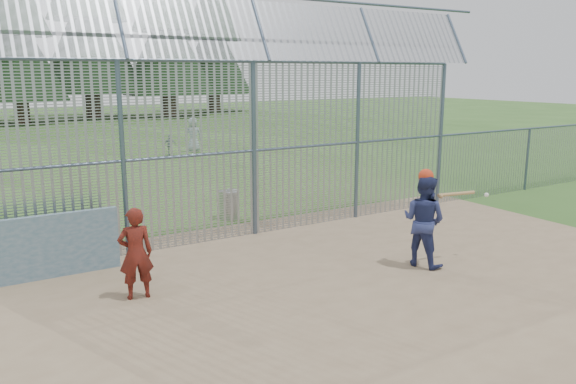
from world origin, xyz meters
TOP-DOWN VIEW (x-y plane):
  - ground at (0.00, 0.00)m, footprint 120.00×120.00m
  - dirt_infield at (0.00, -0.50)m, footprint 14.00×10.00m
  - dugout_wall at (-4.60, 2.90)m, footprint 2.50×0.12m
  - batter at (1.79, -0.17)m, footprint 0.92×1.05m
  - onlooker at (-3.52, 1.11)m, footprint 0.62×0.45m
  - bg_kid_standing at (4.12, 17.56)m, footprint 0.84×0.58m
  - bg_kid_seated at (2.76, 17.02)m, footprint 0.60×0.49m
  - batting_gear at (1.92, -0.20)m, footprint 1.64×0.46m
  - trash_can at (0.12, 5.15)m, footprint 0.56×0.56m
  - backstop_fence at (1.81, 3.43)m, footprint 20.09×0.81m

SIDE VIEW (x-z plane):
  - ground at x=0.00m, z-range 0.00..0.00m
  - dirt_infield at x=0.00m, z-range 0.00..0.02m
  - trash_can at x=0.12m, z-range -0.03..0.79m
  - bg_kid_seated at x=2.76m, z-range 0.00..0.96m
  - dugout_wall at x=-4.60m, z-range 0.02..1.22m
  - onlooker at x=-3.52m, z-range 0.02..1.59m
  - bg_kid_standing at x=4.12m, z-range 0.00..1.65m
  - batter at x=1.79m, z-range 0.02..1.83m
  - batting_gear at x=1.92m, z-range 1.40..2.07m
  - backstop_fence at x=1.81m, z-range -0.29..5.01m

